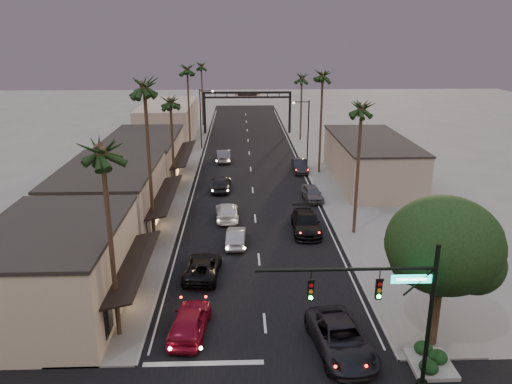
{
  "coord_description": "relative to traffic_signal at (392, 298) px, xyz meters",
  "views": [
    {
      "loc": [
        -1.45,
        -16.59,
        17.02
      ],
      "look_at": [
        0.09,
        28.52,
        2.5
      ],
      "focal_mm": 35.0,
      "sensor_mm": 36.0,
      "label": 1
    }
  ],
  "objects": [
    {
      "name": "oncoming_grey_far",
      "position": [
        -9.37,
        46.11,
        -4.24
      ],
      "size": [
        2.18,
        5.21,
        1.68
      ],
      "primitive_type": "imported",
      "rotation": [
        0.0,
        0.0,
        3.22
      ],
      "color": "#4C4D52",
      "rests_on": "ground"
    },
    {
      "name": "curbside_grey",
      "position": [
        0.51,
        29.33,
        -4.32
      ],
      "size": [
        2.25,
        4.63,
        1.52
      ],
      "primitive_type": "imported",
      "rotation": [
        0.0,
        0.0,
        0.1
      ],
      "color": "#4D4D52",
      "rests_on": "ground"
    },
    {
      "name": "sidewalk_right",
      "position": [
        3.81,
        48.0,
        -5.02
      ],
      "size": [
        5.0,
        92.0,
        0.12
      ],
      "primitive_type": "cube",
      "color": "slate",
      "rests_on": "ground"
    },
    {
      "name": "sidewalk_left",
      "position": [
        -15.19,
        48.0,
        -5.02
      ],
      "size": [
        5.0,
        92.0,
        0.12
      ],
      "primitive_type": "cube",
      "color": "slate",
      "rests_on": "ground"
    },
    {
      "name": "ground",
      "position": [
        -5.69,
        36.0,
        -5.08
      ],
      "size": [
        200.0,
        200.0,
        0.0
      ],
      "primitive_type": "plane",
      "color": "slate",
      "rests_on": "ground"
    },
    {
      "name": "curbside_far",
      "position": [
        0.51,
        40.49,
        -4.28
      ],
      "size": [
        1.76,
        4.88,
        1.6
      ],
      "primitive_type": "imported",
      "rotation": [
        0.0,
        0.0,
        0.01
      ],
      "color": "black",
      "rests_on": "ground"
    },
    {
      "name": "oncoming_silver",
      "position": [
        -7.5,
        17.87,
        -4.37
      ],
      "size": [
        1.69,
        4.38,
        1.42
      ],
      "primitive_type": "imported",
      "rotation": [
        0.0,
        0.0,
        3.1
      ],
      "color": "gray",
      "rests_on": "ground"
    },
    {
      "name": "palm_ra",
      "position": [
        2.91,
        20.0,
        6.36
      ],
      "size": [
        3.2,
        3.2,
        13.2
      ],
      "color": "#38281C",
      "rests_on": "ground"
    },
    {
      "name": "corner_tree",
      "position": [
        3.79,
        3.45,
        0.9
      ],
      "size": [
        6.2,
        6.2,
        8.8
      ],
      "color": "#38281C",
      "rests_on": "ground"
    },
    {
      "name": "storefront_near",
      "position": [
        -18.69,
        8.0,
        -2.33
      ],
      "size": [
        8.0,
        12.0,
        5.5
      ],
      "primitive_type": "cube",
      "color": "tan",
      "rests_on": "ground"
    },
    {
      "name": "palm_rb",
      "position": [
        2.91,
        40.0,
        7.33
      ],
      "size": [
        3.2,
        3.2,
        14.2
      ],
      "color": "#38281C",
      "rests_on": "ground"
    },
    {
      "name": "streetlight_left",
      "position": [
        -12.61,
        54.0,
        0.25
      ],
      "size": [
        2.13,
        0.3,
        9.0
      ],
      "color": "black",
      "rests_on": "ground"
    },
    {
      "name": "oncoming_dgrey",
      "position": [
        -9.26,
        33.05,
        -4.22
      ],
      "size": [
        2.24,
        5.11,
        1.71
      ],
      "primitive_type": "imported",
      "rotation": [
        0.0,
        0.0,
        3.1
      ],
      "color": "black",
      "rests_on": "ground"
    },
    {
      "name": "curbside_near",
      "position": [
        -1.63,
        3.0,
        -4.23
      ],
      "size": [
        3.59,
        6.46,
        1.71
      ],
      "primitive_type": "imported",
      "rotation": [
        0.0,
        0.0,
        0.13
      ],
      "color": "black",
      "rests_on": "ground"
    },
    {
      "name": "storefront_far",
      "position": [
        -18.69,
        38.0,
        -2.58
      ],
      "size": [
        8.0,
        16.0,
        5.0
      ],
      "primitive_type": "cube",
      "color": "tan",
      "rests_on": "ground"
    },
    {
      "name": "palm_ld",
      "position": [
        -14.29,
        51.0,
        7.33
      ],
      "size": [
        3.2,
        3.2,
        14.2
      ],
      "color": "#38281C",
      "rests_on": "ground"
    },
    {
      "name": "palm_lb",
      "position": [
        -14.29,
        18.0,
        8.3
      ],
      "size": [
        3.2,
        3.2,
        15.2
      ],
      "color": "#38281C",
      "rests_on": "ground"
    },
    {
      "name": "building_right",
      "position": [
        8.31,
        36.0,
        -2.58
      ],
      "size": [
        8.0,
        18.0,
        5.0
      ],
      "primitive_type": "cube",
      "color": "gray",
      "rests_on": "ground"
    },
    {
      "name": "traffic_signal",
      "position": [
        0.0,
        0.0,
        0.0
      ],
      "size": [
        8.51,
        0.22,
        7.8
      ],
      "color": "black",
      "rests_on": "ground"
    },
    {
      "name": "arch",
      "position": [
        -5.69,
        66.0,
        0.45
      ],
      "size": [
        15.2,
        0.4,
        7.27
      ],
      "color": "black",
      "rests_on": "ground"
    },
    {
      "name": "streetlight_right",
      "position": [
        1.23,
        41.0,
        0.25
      ],
      "size": [
        2.13,
        0.3,
        9.0
      ],
      "color": "black",
      "rests_on": "ground"
    },
    {
      "name": "palm_lc",
      "position": [
        -14.29,
        32.0,
        5.39
      ],
      "size": [
        3.2,
        3.2,
        12.2
      ],
      "color": "#38281C",
      "rests_on": "ground"
    },
    {
      "name": "curbside_black",
      "position": [
        -1.3,
        20.52,
        -4.22
      ],
      "size": [
        2.53,
        5.96,
        1.71
      ],
      "primitive_type": "imported",
      "rotation": [
        0.0,
        0.0,
        -0.02
      ],
      "color": "black",
      "rests_on": "ground"
    },
    {
      "name": "storefront_mid",
      "position": [
        -18.69,
        22.0,
        -2.33
      ],
      "size": [
        8.0,
        14.0,
        5.5
      ],
      "primitive_type": "cube",
      "color": "gray",
      "rests_on": "ground"
    },
    {
      "name": "oncoming_red",
      "position": [
        -10.15,
        5.04,
        -4.22
      ],
      "size": [
        2.54,
        5.22,
        1.72
      ],
      "primitive_type": "imported",
      "rotation": [
        0.0,
        0.0,
        3.04
      ],
      "color": "maroon",
      "rests_on": "ground"
    },
    {
      "name": "palm_far",
      "position": [
        -13.99,
        74.0,
        6.36
      ],
      "size": [
        3.2,
        3.2,
        13.2
      ],
      "color": "#38281C",
      "rests_on": "ground"
    },
    {
      "name": "planter",
      "position": [
        2.91,
        1.5,
        -5.08
      ],
      "size": [
        2.2,
        2.6,
        0.24
      ],
      "primitive_type": "cube",
      "color": "gray",
      "rests_on": "ground"
    },
    {
      "name": "storefront_dist",
      "position": [
        -18.69,
        61.0,
        -2.08
      ],
      "size": [
        8.0,
        20.0,
        6.0
      ],
      "primitive_type": "cube",
      "color": "gray",
      "rests_on": "ground"
    },
    {
      "name": "road",
      "position": [
        -5.69,
        41.0,
        -5.08
      ],
      "size": [
        14.0,
        120.0,
        0.02
      ],
      "primitive_type": "cube",
      "color": "black",
      "rests_on": "ground"
    },
    {
      "name": "palm_la",
      "position": [
        -14.29,
        5.0,
        6.36
      ],
      "size": [
        3.2,
        3.2,
        13.2
      ],
      "color": "#38281C",
      "rests_on": "ground"
    },
    {
      "name": "oncoming_pickup",
      "position": [
        -9.9,
        12.37,
        -4.36
      ],
      "size": [
        2.81,
        5.37,
        1.44
      ],
      "primitive_type": "imported",
      "rotation": [
        0.0,
        0.0,
        3.06
      ],
      "color": "black",
      "rests_on": "ground"
    },
    {
      "name": "oncoming_white",
      "position": [
        -8.37,
        24.02,
        -4.35
      ],
      "size": [
        2.33,
        5.17,
        1.47
      ],
      "primitive_type": "imported",
      "rotation": [
        0.0,
        0.0,
        3.2
      ],
      "color": "silver",
      "rests_on": "ground"
    },
    {
      "name": "palm_rc",
      "position": [
        2.91,
        60.0,
        5.39
      ],
      "size": [
        3.2,
        3.2,
        12.2
      ],
      "color": "#38281C",
      "rests_on": "ground"
    }
  ]
}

